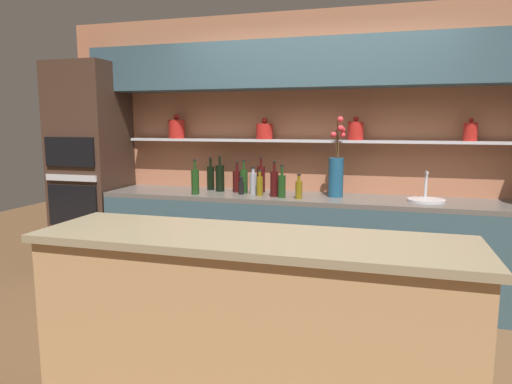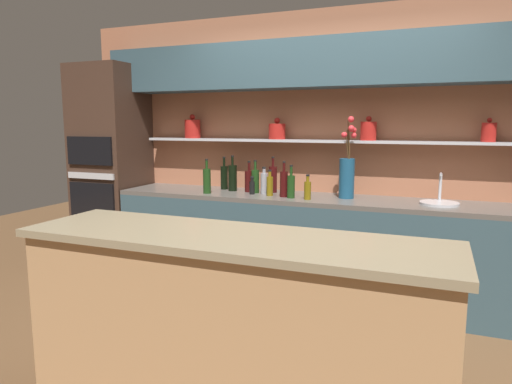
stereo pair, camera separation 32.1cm
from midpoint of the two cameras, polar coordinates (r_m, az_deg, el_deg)
ground_plane at (r=3.24m, az=-0.06°, el=-20.40°), size 12.00×12.00×0.00m
back_wall_unit at (r=4.32m, az=5.59°, el=8.29°), size 5.20×0.44×2.60m
back_counter_unit at (r=4.20m, az=3.61°, el=-6.74°), size 3.72×0.62×0.92m
island_counter at (r=2.43m, az=-4.69°, el=-17.16°), size 2.19×0.61×1.02m
oven_tower at (r=5.03m, az=-21.63°, el=2.39°), size 0.64×0.64×2.16m
flower_vase at (r=4.07m, az=7.80°, el=2.42°), size 0.14×0.15×0.71m
sink_fixture at (r=4.02m, az=18.40°, el=-0.81°), size 0.30×0.30×0.25m
bottle_wine_0 at (r=4.28m, az=-3.69°, el=1.40°), size 0.07×0.07×0.31m
bottle_wine_1 at (r=4.41m, az=-6.62°, el=1.76°), size 0.09×0.09×0.34m
bottle_spirit_2 at (r=4.21m, az=-2.54°, el=1.15°), size 0.06×0.06×0.25m
bottle_wine_3 at (r=4.06m, az=0.03°, el=1.09°), size 0.07×0.07×0.32m
bottle_wine_4 at (r=4.25m, az=-9.77°, el=1.34°), size 0.07×0.07×0.32m
bottle_oil_5 at (r=4.12m, az=-1.77°, el=0.84°), size 0.06×0.06×0.24m
bottle_wine_6 at (r=4.52m, az=-7.72°, el=1.80°), size 0.07×0.07×0.32m
bottle_wine_7 at (r=4.01m, az=0.96°, el=0.81°), size 0.07×0.07×0.29m
bottle_wine_8 at (r=4.35m, az=-4.50°, el=1.38°), size 0.08×0.08×0.30m
bottle_sauce_9 at (r=4.20m, az=-4.04°, el=0.63°), size 0.05×0.05×0.17m
bottle_wine_10 at (r=4.32m, az=-1.49°, el=1.66°), size 0.08×0.08×0.34m
bottle_oil_11 at (r=3.94m, az=3.06°, el=0.35°), size 0.06×0.06×0.22m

